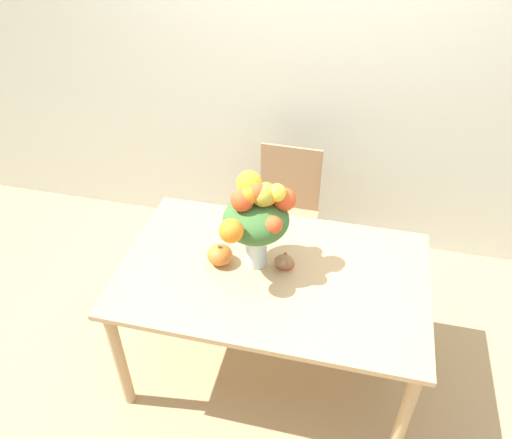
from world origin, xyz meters
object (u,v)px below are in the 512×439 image
pumpkin (220,255)px  turkey_figurine (285,260)px  dining_chair_near_window (285,214)px  flower_vase (257,216)px

pumpkin → turkey_figurine: pumpkin is taller
turkey_figurine → pumpkin: bearing=-171.2°
pumpkin → dining_chair_near_window: dining_chair_near_window is taller
dining_chair_near_window → flower_vase: bearing=-89.9°
flower_vase → dining_chair_near_window: flower_vase is taller
pumpkin → turkey_figurine: (0.32, 0.05, -0.01)m
flower_vase → dining_chair_near_window: bearing=89.0°
flower_vase → turkey_figurine: flower_vase is taller
pumpkin → dining_chair_near_window: size_ratio=0.14×
flower_vase → pumpkin: (-0.18, -0.04, -0.25)m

